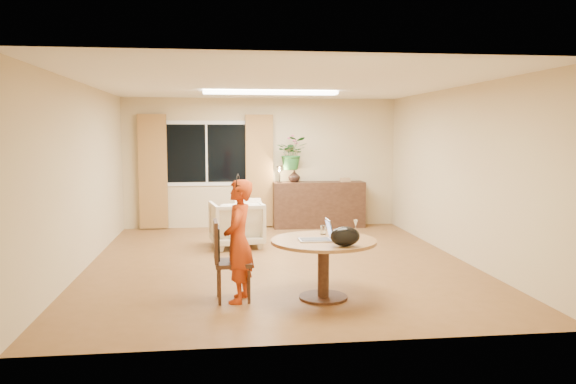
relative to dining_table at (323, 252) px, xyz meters
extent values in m
plane|color=brown|center=(-0.32, 1.87, -0.54)|extent=(6.50, 6.50, 0.00)
plane|color=white|center=(-0.32, 1.87, 2.06)|extent=(6.50, 6.50, 0.00)
plane|color=tan|center=(-0.32, 5.12, 0.76)|extent=(5.50, 0.00, 5.50)
plane|color=tan|center=(-3.07, 1.87, 0.76)|extent=(0.00, 6.50, 6.50)
plane|color=tan|center=(2.43, 1.87, 0.76)|extent=(0.00, 6.50, 6.50)
cube|color=white|center=(-1.42, 5.11, 0.96)|extent=(1.70, 0.02, 1.30)
cube|color=black|center=(-1.42, 5.10, 0.96)|extent=(1.55, 0.01, 1.15)
cube|color=white|center=(-1.42, 5.10, 0.96)|extent=(0.04, 0.01, 1.15)
cube|color=olive|center=(-2.47, 5.03, 0.60)|extent=(0.55, 0.08, 2.25)
cube|color=olive|center=(-0.37, 5.03, 0.60)|extent=(0.55, 0.08, 2.25)
cube|color=white|center=(-0.32, 3.07, 2.02)|extent=(2.20, 0.35, 0.05)
cylinder|color=brown|center=(0.00, 0.00, 0.13)|extent=(1.21, 1.21, 0.04)
cylinder|color=black|center=(0.00, 0.00, -0.22)|extent=(0.13, 0.13, 0.65)
cylinder|color=black|center=(0.00, 0.00, -0.53)|extent=(0.56, 0.56, 0.03)
imported|color=#BB0F0E|center=(-0.97, 0.01, 0.15)|extent=(0.56, 0.43, 1.39)
imported|color=beige|center=(-0.90, 3.11, -0.16)|extent=(0.95, 0.97, 0.77)
cube|color=black|center=(0.82, 4.88, -0.08)|extent=(1.85, 0.45, 0.92)
imported|color=black|center=(0.32, 4.88, 0.50)|extent=(0.25, 0.25, 0.25)
imported|color=#3C6D29|center=(0.27, 4.88, 0.96)|extent=(0.64, 0.57, 0.66)
camera|label=1|loc=(-1.18, -6.22, 1.36)|focal=35.00mm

